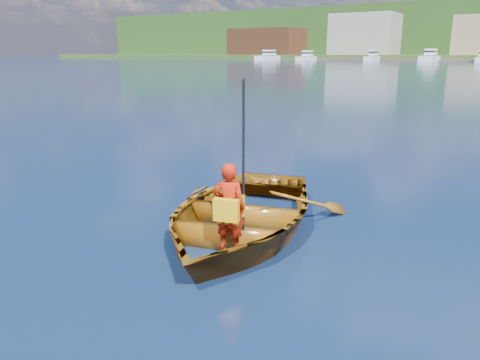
{
  "coord_description": "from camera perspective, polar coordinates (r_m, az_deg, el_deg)",
  "views": [
    {
      "loc": [
        4.85,
        -6.76,
        2.69
      ],
      "look_at": [
        1.24,
        -1.0,
        0.83
      ],
      "focal_mm": 35.0,
      "sensor_mm": 36.0,
      "label": 1
    }
  ],
  "objects": [
    {
      "name": "child_paddler",
      "position": [
        6.23,
        -1.29,
        -3.28
      ],
      "size": [
        0.5,
        0.41,
        2.27
      ],
      "color": "#B51B08",
      "rests_on": "ground"
    },
    {
      "name": "rowboat",
      "position": [
        7.22,
        -0.09,
        -4.16
      ],
      "size": [
        3.99,
        4.87,
        0.88
      ],
      "color": "brown",
      "rests_on": "ground"
    },
    {
      "name": "ground",
      "position": [
        8.74,
        -3.44,
        -2.69
      ],
      "size": [
        600.0,
        600.0,
        0.0
      ],
      "color": "#121E42",
      "rests_on": "ground"
    }
  ]
}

